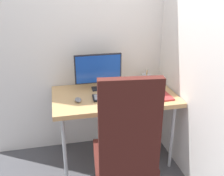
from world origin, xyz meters
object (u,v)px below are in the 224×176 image
(monitor, at_px, (98,70))
(mouse, at_px, (78,100))
(notebook, at_px, (164,96))
(office_chair, at_px, (126,150))
(keyboard, at_px, (113,97))
(pen_holder, at_px, (146,79))

(monitor, height_order, mouse, monitor)
(mouse, relative_size, notebook, 0.47)
(office_chair, bearing_deg, notebook, 46.56)
(office_chair, distance_m, mouse, 0.73)
(keyboard, distance_m, notebook, 0.50)
(keyboard, bearing_deg, notebook, -10.15)
(monitor, bearing_deg, office_chair, -86.95)
(monitor, xyz_separation_m, pen_holder, (0.55, 0.05, -0.16))
(office_chair, xyz_separation_m, monitor, (-0.05, 0.92, 0.35))
(mouse, height_order, notebook, mouse)
(keyboard, distance_m, pen_holder, 0.55)
(monitor, height_order, keyboard, monitor)
(monitor, distance_m, mouse, 0.41)
(pen_holder, distance_m, notebook, 0.41)
(keyboard, relative_size, mouse, 3.89)
(office_chair, bearing_deg, monitor, 93.05)
(pen_holder, height_order, notebook, pen_holder)
(notebook, bearing_deg, keyboard, 167.75)
(office_chair, relative_size, mouse, 12.16)
(office_chair, relative_size, notebook, 5.73)
(office_chair, bearing_deg, keyboard, 86.14)
(monitor, distance_m, pen_holder, 0.57)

